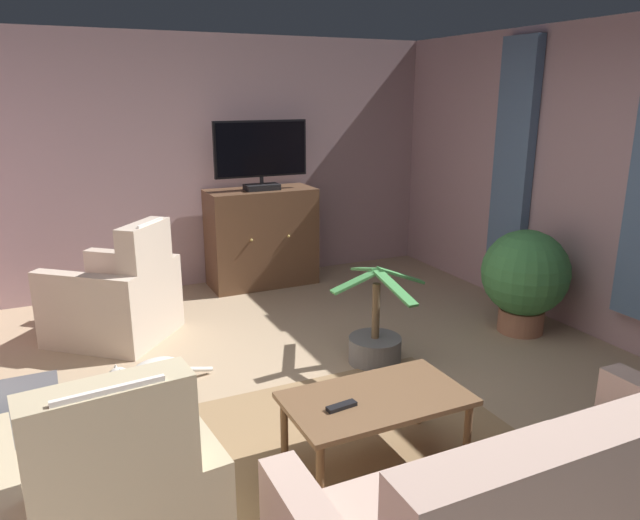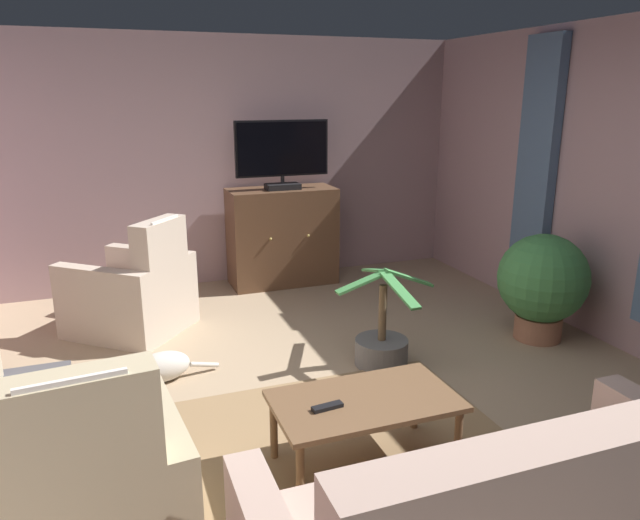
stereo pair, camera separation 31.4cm
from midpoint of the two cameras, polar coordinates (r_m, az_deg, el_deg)
ground_plane at (r=4.02m, az=3.80°, el=-14.80°), size 5.71×6.75×0.04m
wall_back at (r=6.47m, az=-7.41°, el=9.31°), size 5.71×0.10×2.60m
curtain_panel_far at (r=5.93m, az=21.63°, el=9.01°), size 0.10×0.44×2.18m
rug_central at (r=3.60m, az=0.09°, el=-18.30°), size 2.59×1.68×0.01m
tv_cabinet at (r=6.41m, az=-2.26°, el=2.07°), size 1.13×0.54×1.04m
television at (r=6.20m, az=-2.20°, el=10.25°), size 0.99×0.20×0.71m
coffee_table at (r=3.35m, az=7.08°, el=-13.81°), size 1.00×0.57×0.42m
tv_remote at (r=3.21m, az=3.61°, el=-13.97°), size 0.17×0.07×0.02m
armchair_beside_cabinet at (r=2.91m, az=-18.71°, el=-20.75°), size 0.94×0.95×1.06m
armchair_near_window at (r=5.35m, az=-15.95°, el=-3.25°), size 1.21×1.20×1.03m
potted_plant_on_hearth_side at (r=5.32m, az=22.23°, el=-1.97°), size 0.74×0.74×0.91m
potted_plant_leafy_by_curtain at (r=4.62m, az=7.92°, el=-8.13°), size 0.78×0.99×0.76m
cat at (r=4.44m, az=-13.56°, el=-10.07°), size 0.76×0.30×0.24m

